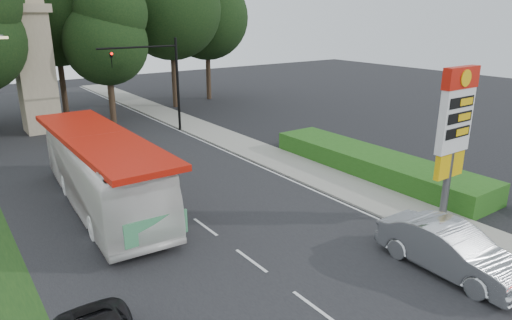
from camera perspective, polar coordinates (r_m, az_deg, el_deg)
ground at (r=15.06m, az=8.61°, el=-18.67°), size 120.00×120.00×0.00m
road_surface at (r=23.97m, az=-11.66°, el=-4.36°), size 14.00×80.00×0.02m
sidewalk_right at (r=28.17m, az=4.26°, el=-0.54°), size 3.00×80.00×0.12m
hedge at (r=27.36m, az=14.51°, el=-0.45°), size 3.00×14.00×1.20m
gas_station_pylon at (r=21.21m, az=23.61°, el=4.18°), size 2.10×0.45×6.85m
traffic_signal_mast at (r=35.78m, az=-11.77°, el=10.66°), size 6.10×0.35×7.20m
monument at (r=39.26m, az=-25.98°, el=10.51°), size 3.00×3.00×10.05m
tree_east_near at (r=47.81m, az=-18.53°, el=17.89°), size 8.12×8.12×15.95m
tree_monument_right at (r=39.91m, az=-18.42°, el=15.67°), size 6.72×6.72×13.20m
transit_bus at (r=22.85m, az=-18.66°, el=-1.37°), size 3.71×12.81×3.53m
sedan_silver at (r=18.00m, az=23.12°, el=-10.23°), size 1.92×5.37×1.76m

